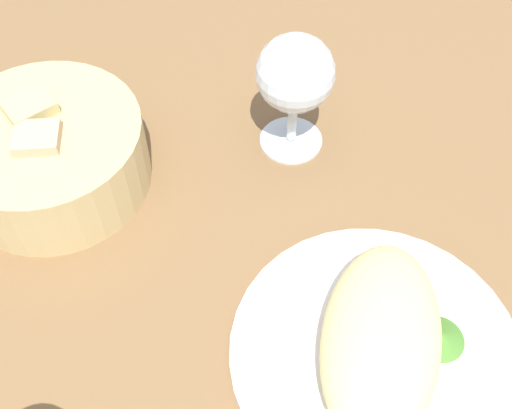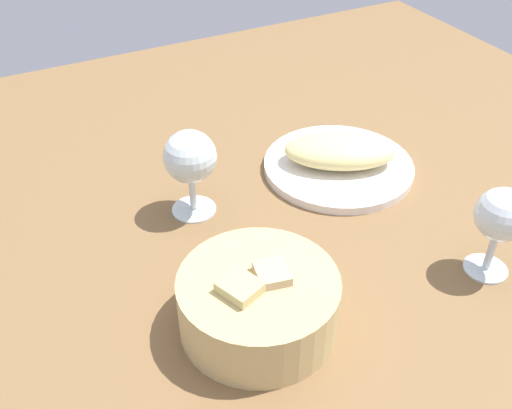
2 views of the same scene
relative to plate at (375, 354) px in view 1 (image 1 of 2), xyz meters
The scene contains 6 objects.
ground_plane 12.68cm from the plate, 42.03° to the left, with size 140.00×140.00×2.00cm, color brown.
plate is the anchor object (origin of this frame).
omelette 2.98cm from the plate, 45.00° to the left, with size 17.83×9.52×4.57cm, color #E2D285.
lettuce_garnish 5.54cm from the plate, 95.46° to the right, with size 4.29×4.29×1.04cm, color #477C2B.
bread_basket 35.90cm from the plate, 40.87° to the left, with size 18.91×18.91×8.69cm.
wine_glass_near 26.54cm from the plate, ahead, with size 7.70×7.70×13.42cm.
Camera 1 is at (-27.22, 7.26, 51.03)cm, focal length 44.96 mm.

